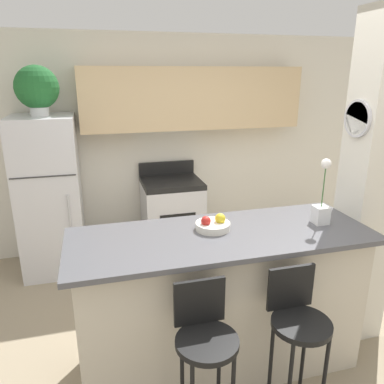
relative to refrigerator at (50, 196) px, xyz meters
name	(u,v)px	position (x,y,z in m)	size (l,w,h in m)	color
ground_plane	(219,362)	(1.29, -1.88, -0.85)	(14.00, 14.00, 0.00)	gray
wall_back	(173,126)	(1.43, 0.33, 0.65)	(5.60, 0.38, 2.55)	silver
pillar_right	(370,187)	(2.50, -1.79, 0.43)	(0.38, 0.32, 2.55)	silver
counter_bar	(221,301)	(1.29, -1.88, -0.31)	(2.08, 0.76, 1.07)	beige
refrigerator	(50,196)	(0.00, 0.00, 0.00)	(0.64, 0.71, 1.70)	silver
stove_range	(172,216)	(1.35, 0.05, -0.39)	(0.68, 0.62, 1.07)	silver
bar_stool_left	(205,343)	(1.00, -2.43, -0.17)	(0.35, 0.35, 1.01)	black
bar_stool_right	(298,325)	(1.57, -2.43, -0.17)	(0.35, 0.35, 1.01)	black
potted_plant_on_fridge	(37,88)	(0.00, 0.00, 1.12)	(0.43, 0.43, 0.49)	silver
orchid_vase	(322,205)	(2.03, -1.89, 0.36)	(0.10, 0.10, 0.48)	white
fruit_bowl	(213,225)	(1.25, -1.79, 0.25)	(0.24, 0.24, 0.11)	silver
trash_bin	(107,255)	(0.54, -0.25, -0.66)	(0.28, 0.28, 0.38)	black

